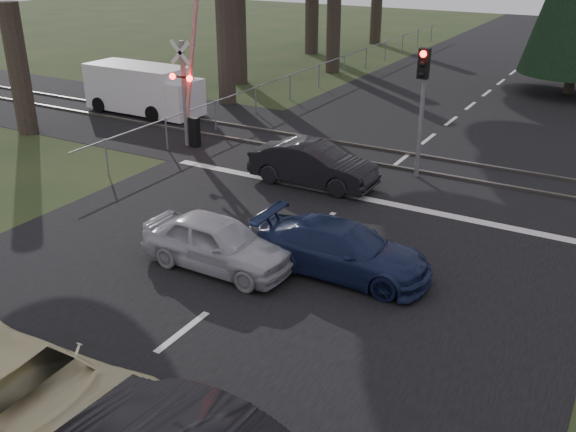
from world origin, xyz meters
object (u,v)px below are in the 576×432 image
Objects in this scene: dark_car_far at (313,165)px; silver_car at (218,243)px; traffic_signal_center at (422,91)px; blue_sedan at (343,250)px; cream_coupe at (13,402)px; white_van at (146,90)px; crossing_signal at (189,91)px.

silver_car is at bearing -174.26° from dark_car_far.
traffic_signal_center is 0.99× the size of blue_sedan.
dark_car_far is at bearing 33.71° from blue_sedan.
silver_car is 5.96m from dark_car_far.
dark_car_far is at bearing 3.43° from cream_coupe.
traffic_signal_center is 7.30m from blue_sedan.
silver_car is 0.71× the size of white_van.
white_van reaches higher than cream_coupe.
dark_car_far is (-2.57, -2.18, -2.15)m from traffic_signal_center.
crossing_signal reaches higher than dark_car_far.
crossing_signal is 1.74× the size of dark_car_far.
traffic_signal_center is at bearing 6.15° from crossing_signal.
blue_sedan is at bearing -17.56° from cream_coupe.
blue_sedan is at bearing -84.35° from traffic_signal_center.
cream_coupe is 1.50× the size of silver_car.
traffic_signal_center reaches higher than dark_car_far.
blue_sedan is 16.29m from white_van.
silver_car is at bearing 113.41° from blue_sedan.
silver_car is 0.93× the size of dark_car_far.
traffic_signal_center reaches higher than cream_coupe.
crossing_signal is at bearing -31.24° from white_van.
crossing_signal reaches higher than traffic_signal_center.
silver_car is at bearing -103.55° from traffic_signal_center.
traffic_signal_center reaches higher than blue_sedan.
crossing_signal is 5.58m from white_van.
crossing_signal is at bearing 41.98° from silver_car.
traffic_signal_center is at bearing 4.93° from blue_sedan.
blue_sedan is at bearing -33.97° from crossing_signal.
crossing_signal reaches higher than silver_car.
blue_sedan is 0.78× the size of white_van.
traffic_signal_center is 0.78× the size of white_van.
white_van is at bearing 48.23° from silver_car.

